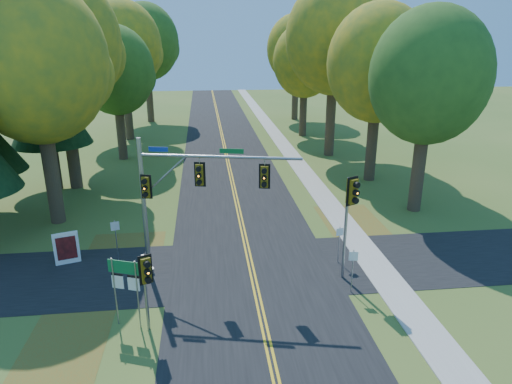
{
  "coord_description": "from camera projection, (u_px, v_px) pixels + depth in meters",
  "views": [
    {
      "loc": [
        -2.09,
        -18.0,
        10.88
      ],
      "look_at": [
        0.5,
        4.22,
        3.2
      ],
      "focal_mm": 32.0,
      "sensor_mm": 36.0,
      "label": 1
    }
  ],
  "objects": [
    {
      "name": "reg_sign_w",
      "position": [
        116.0,
        233.0,
        22.84
      ],
      "size": [
        0.41,
        0.15,
        2.2
      ],
      "rotation": [
        0.0,
        0.0,
        0.29
      ],
      "color": "gray",
      "rests_on": "ground"
    },
    {
      "name": "tree_e_e",
      "position": [
        297.0,
        49.0,
        59.77
      ],
      "size": [
        7.8,
        7.8,
        13.74
      ],
      "color": "#38281C",
      "rests_on": "ground"
    },
    {
      "name": "centerline_left",
      "position": [
        254.0,
        289.0,
        20.65
      ],
      "size": [
        0.1,
        160.0,
        0.01
      ],
      "primitive_type": "cube",
      "color": "gold",
      "rests_on": "road_main"
    },
    {
      "name": "tree_e_c",
      "position": [
        335.0,
        38.0,
        40.54
      ],
      "size": [
        8.8,
        8.8,
        15.79
      ],
      "color": "#38281C",
      "rests_on": "ground"
    },
    {
      "name": "ped_signal_pole",
      "position": [
        146.0,
        276.0,
        16.87
      ],
      "size": [
        0.49,
        0.6,
        3.32
      ],
      "rotation": [
        0.0,
        0.0,
        0.44
      ],
      "color": "gray",
      "rests_on": "ground"
    },
    {
      "name": "tree_e_b",
      "position": [
        379.0,
        64.0,
        33.62
      ],
      "size": [
        7.6,
        7.6,
        13.33
      ],
      "color": "#38281C",
      "rests_on": "ground"
    },
    {
      "name": "route_sign_cluster",
      "position": [
        125.0,
        280.0,
        17.43
      ],
      "size": [
        1.28,
        0.52,
        2.91
      ],
      "rotation": [
        0.0,
        0.0,
        -0.36
      ],
      "color": "gray",
      "rests_on": "ground"
    },
    {
      "name": "leaf_patch_w_near",
      "position": [
        123.0,
        256.0,
        23.72
      ],
      "size": [
        4.0,
        6.0,
        0.0
      ],
      "primitive_type": "cube",
      "color": "brown",
      "rests_on": "ground"
    },
    {
      "name": "leaf_patch_w_far",
      "position": [
        66.0,
        343.0,
        17.03
      ],
      "size": [
        3.0,
        5.0,
        0.0
      ],
      "primitive_type": "cube",
      "color": "brown",
      "rests_on": "ground"
    },
    {
      "name": "tree_e_a",
      "position": [
        430.0,
        77.0,
        27.41
      ],
      "size": [
        7.2,
        7.2,
        12.73
      ],
      "color": "#38281C",
      "rests_on": "ground"
    },
    {
      "name": "reg_sign_e_north",
      "position": [
        339.0,
        238.0,
        22.65
      ],
      "size": [
        0.37,
        0.1,
        1.97
      ],
      "rotation": [
        0.0,
        0.0,
        0.21
      ],
      "color": "gray",
      "rests_on": "ground"
    },
    {
      "name": "reg_sign_e_south",
      "position": [
        353.0,
        264.0,
        19.96
      ],
      "size": [
        0.39,
        0.11,
        2.08
      ],
      "rotation": [
        0.0,
        0.0,
        -0.2
      ],
      "color": "gray",
      "rests_on": "ground"
    },
    {
      "name": "tree_w_e",
      "position": [
        146.0,
        42.0,
        57.84
      ],
      "size": [
        8.4,
        8.4,
        14.97
      ],
      "color": "#38281C",
      "rests_on": "ground"
    },
    {
      "name": "sidewalk_east",
      "position": [
        387.0,
        280.0,
        21.34
      ],
      "size": [
        1.6,
        160.0,
        0.06
      ],
      "primitive_type": "cube",
      "color": "#9E998E",
      "rests_on": "ground"
    },
    {
      "name": "ground",
      "position": [
        256.0,
        289.0,
        20.67
      ],
      "size": [
        160.0,
        160.0,
        0.0
      ],
      "primitive_type": "plane",
      "color": "#3D5B20",
      "rests_on": "ground"
    },
    {
      "name": "tree_w_d",
      "position": [
        123.0,
        47.0,
        47.56
      ],
      "size": [
        8.2,
        8.2,
        14.56
      ],
      "color": "#38281C",
      "rests_on": "ground"
    },
    {
      "name": "traffic_mast",
      "position": [
        182.0,
        191.0,
        20.39
      ],
      "size": [
        7.21,
        1.83,
        6.68
      ],
      "rotation": [
        0.0,
        0.0,
        -0.22
      ],
      "color": "gray",
      "rests_on": "ground"
    },
    {
      "name": "road_main",
      "position": [
        256.0,
        289.0,
        20.67
      ],
      "size": [
        8.0,
        160.0,
        0.02
      ],
      "primitive_type": "cube",
      "color": "black",
      "rests_on": "ground"
    },
    {
      "name": "east_signal_pole",
      "position": [
        351.0,
        203.0,
        20.25
      ],
      "size": [
        0.55,
        0.67,
        5.07
      ],
      "rotation": [
        0.0,
        0.0,
        0.43
      ],
      "color": "gray",
      "rests_on": "ground"
    },
    {
      "name": "info_kiosk",
      "position": [
        67.0,
        248.0,
        22.74
      ],
      "size": [
        1.2,
        0.53,
        1.67
      ],
      "rotation": [
        0.0,
        0.0,
        0.31
      ],
      "color": "white",
      "rests_on": "ground"
    },
    {
      "name": "tree_w_c",
      "position": [
        116.0,
        71.0,
        40.04
      ],
      "size": [
        6.8,
        6.8,
        11.91
      ],
      "color": "#38281C",
      "rests_on": "ground"
    },
    {
      "name": "road_cross",
      "position": [
        251.0,
        268.0,
        22.55
      ],
      "size": [
        60.0,
        6.0,
        0.02
      ],
      "primitive_type": "cube",
      "color": "black",
      "rests_on": "ground"
    },
    {
      "name": "tree_w_b",
      "position": [
        59.0,
        44.0,
        31.32
      ],
      "size": [
        8.6,
        8.6,
        15.38
      ],
      "color": "#38281C",
      "rests_on": "ground"
    },
    {
      "name": "tree_e_d",
      "position": [
        305.0,
        61.0,
        49.89
      ],
      "size": [
        7.0,
        7.0,
        12.32
      ],
      "color": "#38281C",
      "rests_on": "ground"
    },
    {
      "name": "tree_w_a",
      "position": [
        37.0,
        62.0,
        25.19
      ],
      "size": [
        8.0,
        8.0,
        14.15
      ],
      "color": "#38281C",
      "rests_on": "ground"
    },
    {
      "name": "pine_c",
      "position": [
        40.0,
        54.0,
        31.13
      ],
      "size": [
        5.6,
        5.6,
        20.56
      ],
      "color": "#38281C",
      "rests_on": "ground"
    },
    {
      "name": "leaf_patch_e",
      "position": [
        358.0,
        229.0,
        27.05
      ],
      "size": [
        3.5,
        8.0,
        0.0
      ],
      "primitive_type": "cube",
      "color": "brown",
      "rests_on": "ground"
    },
    {
      "name": "centerline_right",
      "position": [
        258.0,
        288.0,
        20.68
      ],
      "size": [
        0.1,
        160.0,
        0.01
      ],
      "primitive_type": "cube",
      "color": "gold",
      "rests_on": "road_main"
    }
  ]
}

